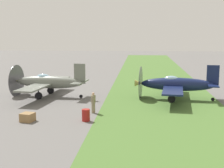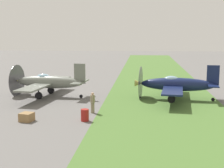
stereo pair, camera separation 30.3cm
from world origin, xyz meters
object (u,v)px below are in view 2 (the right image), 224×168
object	(u,v)px
ground_crew_chief	(93,102)
supply_crate	(27,117)
airplane_wingman	(176,84)
fuel_drum	(85,115)
airplane_lead	(48,82)

from	to	relation	value
ground_crew_chief	supply_crate	world-z (taller)	ground_crew_chief
airplane_wingman	ground_crew_chief	size ratio (longest dim) A/B	5.94
airplane_wingman	supply_crate	xyz separation A→B (m)	(-9.02, 11.85, -1.20)
ground_crew_chief	fuel_drum	distance (m)	2.53
ground_crew_chief	fuel_drum	world-z (taller)	ground_crew_chief
ground_crew_chief	airplane_lead	bearing A→B (deg)	31.91
ground_crew_chief	airplane_wingman	bearing A→B (deg)	-59.67
fuel_drum	supply_crate	world-z (taller)	fuel_drum
airplane_wingman	supply_crate	bearing A→B (deg)	133.74
airplane_lead	ground_crew_chief	distance (m)	8.60
airplane_lead	supply_crate	world-z (taller)	airplane_lead
airplane_wingman	fuel_drum	xyz separation A→B (m)	(-8.54, 7.53, -1.07)
airplane_lead	ground_crew_chief	size ratio (longest dim) A/B	5.95
airplane_wingman	ground_crew_chief	distance (m)	9.53
airplane_lead	supply_crate	size ratio (longest dim) A/B	11.43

